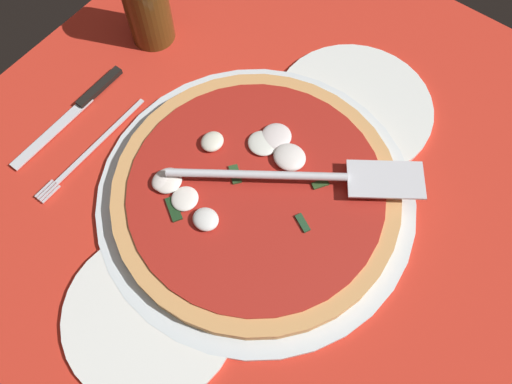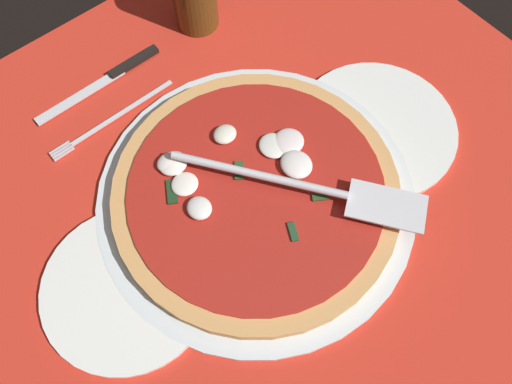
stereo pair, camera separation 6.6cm
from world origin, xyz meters
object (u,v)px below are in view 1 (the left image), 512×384
object	(u,v)px
pizza	(255,191)
place_setting_far	(86,128)
dinner_plate_left	(151,314)
pizza_server	(307,176)
dinner_plate_right	(354,108)

from	to	relation	value
pizza	place_setting_far	xyz separation A→B (cm)	(-5.73, 24.57, -1.68)
dinner_plate_left	pizza_server	size ratio (longest dim) A/B	0.75
dinner_plate_left	dinner_plate_right	xyz separation A→B (cm)	(38.15, -2.92, 0.00)
dinner_plate_left	place_setting_far	size ratio (longest dim) A/B	0.96
place_setting_far	pizza_server	bearing A→B (deg)	108.93
dinner_plate_left	pizza	world-z (taller)	pizza
dinner_plate_right	pizza	distance (cm)	19.35
pizza_server	place_setting_far	world-z (taller)	pizza_server
place_setting_far	dinner_plate_left	bearing A→B (deg)	60.98
dinner_plate_left	place_setting_far	world-z (taller)	place_setting_far
dinner_plate_left	dinner_plate_right	size ratio (longest dim) A/B	0.93
dinner_plate_right	place_setting_far	world-z (taller)	place_setting_far
dinner_plate_left	dinner_plate_right	bearing A→B (deg)	-4.38
pizza_server	place_setting_far	xyz separation A→B (cm)	(-10.11, 29.16, -4.26)
pizza_server	pizza	bearing A→B (deg)	-171.96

